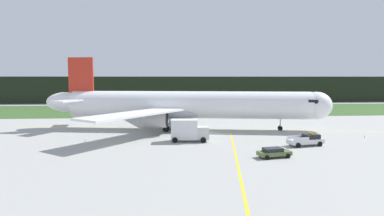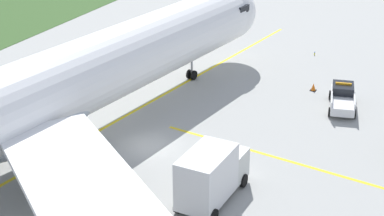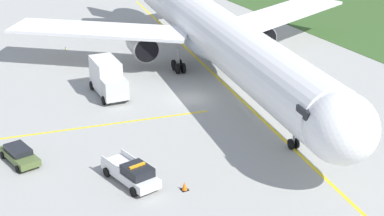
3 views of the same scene
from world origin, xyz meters
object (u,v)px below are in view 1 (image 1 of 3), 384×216
Objects in this scene: apron_cone at (315,139)px; airliner at (186,106)px; catering_truck at (188,130)px; staff_car at (274,152)px; ops_pickup_truck at (307,140)px.

airliner is at bearing 144.92° from apron_cone.
catering_truck reaches higher than staff_car.
staff_car is (10.56, -11.65, -1.19)m from catering_truck.
ops_pickup_truck is 1.26× the size of staff_car.
catering_truck is 9.02× the size of apron_cone.
catering_truck is 1.37× the size of staff_car.
apron_cone is at bearing 48.31° from ops_pickup_truck.
apron_cone is (2.77, 3.11, -0.56)m from ops_pickup_truck.
airliner is at bearing 88.69° from catering_truck.
airliner is 12.59× the size of staff_car.
staff_car is (10.27, -24.36, -4.15)m from airliner.
staff_car is at bearing -47.80° from catering_truck.
catering_truck is at bearing 132.20° from staff_car.
catering_truck is (-0.29, -12.71, -2.96)m from airliner.
staff_car is at bearing -137.52° from ops_pickup_truck.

